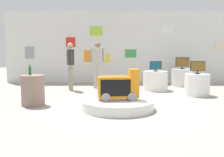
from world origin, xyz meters
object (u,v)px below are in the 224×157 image
at_px(tv_on_center_rear, 198,67).
at_px(shopper_browsing_rear, 98,61).
at_px(shopper_browsing_near_truck, 70,63).
at_px(novelty_firetruck_tv, 119,88).
at_px(display_pedestal_center_rear, 197,85).
at_px(main_display_pedestal, 118,105).
at_px(display_pedestal_left_rear, 155,81).
at_px(bottle_on_side_table, 30,71).
at_px(tv_on_right_rear, 182,62).
at_px(side_table_round, 33,90).
at_px(display_pedestal_right_rear, 182,77).
at_px(tv_on_left_rear, 156,66).

xyz_separation_m(tv_on_center_rear, shopper_browsing_rear, (-3.20, 1.56, 0.11)).
bearing_deg(shopper_browsing_near_truck, tv_on_center_rear, -14.14).
xyz_separation_m(novelty_firetruck_tv, display_pedestal_center_rear, (2.50, 1.90, -0.19)).
height_order(main_display_pedestal, display_pedestal_left_rear, display_pedestal_left_rear).
height_order(main_display_pedestal, bottle_on_side_table, bottle_on_side_table).
xyz_separation_m(tv_on_right_rear, side_table_round, (-4.83, -3.63, -0.54)).
bearing_deg(display_pedestal_right_rear, bottle_on_side_table, -143.79).
bearing_deg(display_pedestal_left_rear, tv_on_center_rear, -43.98).
bearing_deg(display_pedestal_left_rear, display_pedestal_right_rear, 41.54).
height_order(novelty_firetruck_tv, tv_on_left_rear, tv_on_left_rear).
distance_m(shopper_browsing_near_truck, shopper_browsing_rear, 1.07).
xyz_separation_m(display_pedestal_right_rear, tv_on_right_rear, (0.00, -0.00, 0.60)).
bearing_deg(bottle_on_side_table, shopper_browsing_near_truck, 75.22).
distance_m(display_pedestal_center_rear, bottle_on_side_table, 5.00).
height_order(tv_on_left_rear, display_pedestal_right_rear, tv_on_left_rear).
xyz_separation_m(tv_on_left_rear, tv_on_right_rear, (1.26, 1.11, 0.07)).
bearing_deg(tv_on_left_rear, tv_on_right_rear, 41.48).
relative_size(display_pedestal_center_rear, side_table_round, 0.97).
bearing_deg(bottle_on_side_table, main_display_pedestal, -12.38).
bearing_deg(shopper_browsing_near_truck, tv_on_left_rear, 0.76).
bearing_deg(shopper_browsing_near_truck, display_pedestal_right_rear, 15.16).
distance_m(display_pedestal_right_rear, shopper_browsing_near_truck, 4.46).
height_order(tv_on_left_rear, shopper_browsing_rear, shopper_browsing_rear).
relative_size(tv_on_left_rear, display_pedestal_center_rear, 0.57).
xyz_separation_m(bottle_on_side_table, shopper_browsing_near_truck, (0.64, 2.43, 0.10)).
xyz_separation_m(display_pedestal_left_rear, side_table_round, (-3.57, -2.52, 0.06)).
relative_size(display_pedestal_center_rear, shopper_browsing_rear, 0.44).
bearing_deg(shopper_browsing_near_truck, display_pedestal_center_rear, -14.09).
distance_m(main_display_pedestal, tv_on_center_rear, 3.25).
height_order(main_display_pedestal, display_pedestal_right_rear, display_pedestal_right_rear).
bearing_deg(shopper_browsing_near_truck, tv_on_right_rear, 15.10).
xyz_separation_m(side_table_round, shopper_browsing_rear, (1.50, 3.00, 0.62)).
height_order(shopper_browsing_near_truck, shopper_browsing_rear, shopper_browsing_rear).
height_order(novelty_firetruck_tv, shopper_browsing_rear, shopper_browsing_rear).
distance_m(display_pedestal_center_rear, tv_on_center_rear, 0.57).
relative_size(novelty_firetruck_tv, bottle_on_side_table, 3.73).
bearing_deg(display_pedestal_right_rear, display_pedestal_left_rear, -138.46).
distance_m(bottle_on_side_table, shopper_browsing_rear, 3.35).
xyz_separation_m(display_pedestal_left_rear, tv_on_right_rear, (1.25, 1.11, 0.60)).
distance_m(main_display_pedestal, shopper_browsing_rear, 3.63).
bearing_deg(display_pedestal_left_rear, shopper_browsing_rear, 167.09).
height_order(display_pedestal_left_rear, shopper_browsing_rear, shopper_browsing_rear).
xyz_separation_m(display_pedestal_right_rear, shopper_browsing_rear, (-3.33, -0.63, 0.67)).
height_order(tv_on_center_rear, bottle_on_side_table, tv_on_center_rear).
xyz_separation_m(side_table_round, bottle_on_side_table, (-0.07, 0.04, 0.49)).
relative_size(side_table_round, shopper_browsing_rear, 0.45).
bearing_deg(bottle_on_side_table, shopper_browsing_rear, 61.92).
relative_size(tv_on_center_rear, tv_on_right_rear, 0.86).
height_order(main_display_pedestal, side_table_round, side_table_round).
bearing_deg(shopper_browsing_rear, main_display_pedestal, -78.94).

